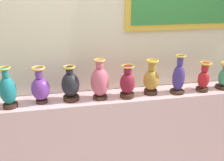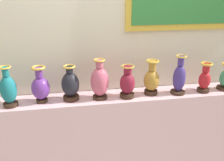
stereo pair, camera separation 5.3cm
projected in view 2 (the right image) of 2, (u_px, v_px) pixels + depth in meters
name	position (u px, v px, depth m)	size (l,w,h in m)	color
display_shelf	(112.00, 134.00, 2.68)	(3.53, 0.35, 0.95)	beige
back_wall	(110.00, 45.00, 2.55)	(5.34, 0.14, 2.85)	beige
vase_teal	(8.00, 90.00, 2.24)	(0.15, 0.15, 0.40)	#382319
vase_violet	(41.00, 87.00, 2.33)	(0.18, 0.18, 0.37)	#382319
vase_onyx	(70.00, 85.00, 2.38)	(0.18, 0.18, 0.36)	#382319
vase_rose	(100.00, 82.00, 2.40)	(0.18, 0.18, 0.41)	#382319
vase_burgundy	(127.00, 84.00, 2.43)	(0.15, 0.15, 0.34)	#382319
vase_ochre	(152.00, 80.00, 2.50)	(0.16, 0.16, 0.37)	#382319
vase_indigo	(179.00, 78.00, 2.52)	(0.15, 0.15, 0.42)	#382319
vase_crimson	(205.00, 79.00, 2.57)	(0.13, 0.13, 0.33)	#382319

